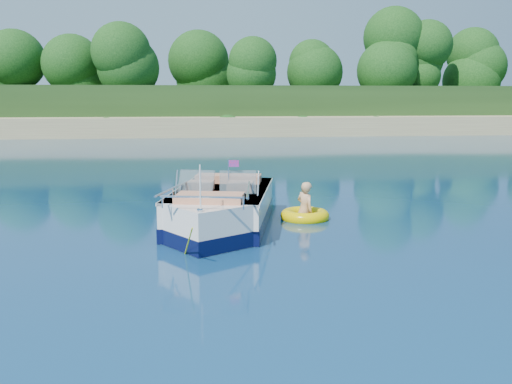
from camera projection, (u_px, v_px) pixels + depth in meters
ground at (259, 275)px, 9.89m from camera, size 160.00×160.00×0.00m
shoreline at (195, 114)px, 72.16m from camera, size 170.00×59.00×6.00m
treeline at (199, 68)px, 49.14m from camera, size 150.00×7.12×8.19m
motorboat at (220, 212)px, 13.30m from camera, size 2.98×5.97×2.01m
tow_tube at (305, 216)px, 14.39m from camera, size 1.32×1.32×0.33m
boy at (304, 220)px, 14.35m from camera, size 0.71×0.86×1.56m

